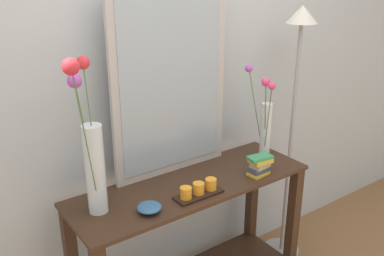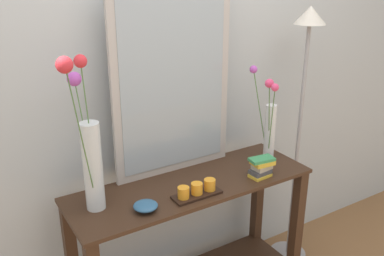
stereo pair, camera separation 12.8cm
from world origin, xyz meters
name	(u,v)px [view 1 (the left image)]	position (x,y,z in m)	size (l,w,h in m)	color
wall_back	(155,69)	(0.00, 0.33, 1.35)	(6.40, 0.08, 2.70)	#B2BCC1
console_table	(192,238)	(0.00, 0.00, 0.49)	(1.27, 0.43, 0.83)	#382316
mirror_leaning	(172,85)	(0.00, 0.18, 1.30)	(0.66, 0.03, 0.95)	#B7B2AD
tall_vase_left	(92,154)	(-0.50, 0.03, 1.11)	(0.19, 0.35, 0.74)	silver
vase_right	(265,123)	(0.50, 0.00, 1.04)	(0.13, 0.23, 0.54)	silver
candle_tray	(199,190)	(-0.05, -0.12, 0.85)	(0.24, 0.09, 0.07)	black
decorative_bowl	(149,207)	(-0.31, -0.11, 0.85)	(0.11, 0.11, 0.04)	#2D5B84
book_stack	(260,165)	(0.35, -0.12, 0.88)	(0.14, 0.09, 0.10)	gold
floor_lamp	(295,97)	(0.82, 0.09, 1.12)	(0.24, 0.24, 1.65)	#9E9EA3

